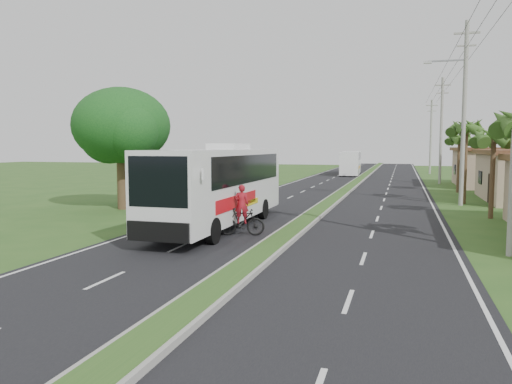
# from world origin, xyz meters

# --- Properties ---
(ground) EXTENTS (180.00, 180.00, 0.00)m
(ground) POSITION_xyz_m (0.00, 0.00, 0.00)
(ground) COLOR #2C521E
(ground) RESTS_ON ground
(road_asphalt) EXTENTS (14.00, 160.00, 0.02)m
(road_asphalt) POSITION_xyz_m (0.00, 20.00, 0.01)
(road_asphalt) COLOR black
(road_asphalt) RESTS_ON ground
(median_strip) EXTENTS (1.20, 160.00, 0.18)m
(median_strip) POSITION_xyz_m (0.00, 20.00, 0.10)
(median_strip) COLOR gray
(median_strip) RESTS_ON ground
(lane_edge_left) EXTENTS (0.12, 160.00, 0.01)m
(lane_edge_left) POSITION_xyz_m (-6.70, 20.00, 0.00)
(lane_edge_left) COLOR silver
(lane_edge_left) RESTS_ON ground
(lane_edge_right) EXTENTS (0.12, 160.00, 0.01)m
(lane_edge_right) POSITION_xyz_m (6.70, 20.00, 0.00)
(lane_edge_right) COLOR silver
(lane_edge_right) RESTS_ON ground
(shop_far) EXTENTS (8.60, 11.60, 3.82)m
(shop_far) POSITION_xyz_m (14.00, 36.00, 1.93)
(shop_far) COLOR tan
(shop_far) RESTS_ON ground
(palm_verge_b) EXTENTS (2.40, 2.40, 5.05)m
(palm_verge_b) POSITION_xyz_m (9.40, 12.00, 4.36)
(palm_verge_b) COLOR #473321
(palm_verge_b) RESTS_ON ground
(palm_verge_c) EXTENTS (2.40, 2.40, 5.85)m
(palm_verge_c) POSITION_xyz_m (8.80, 19.00, 5.12)
(palm_verge_c) COLOR #473321
(palm_verge_c) RESTS_ON ground
(palm_verge_d) EXTENTS (2.40, 2.40, 5.25)m
(palm_verge_d) POSITION_xyz_m (9.30, 28.00, 4.55)
(palm_verge_d) COLOR #473321
(palm_verge_d) RESTS_ON ground
(shade_tree) EXTENTS (6.30, 6.00, 7.54)m
(shade_tree) POSITION_xyz_m (-12.11, 10.02, 5.03)
(shade_tree) COLOR #473321
(shade_tree) RESTS_ON ground
(utility_pole_b) EXTENTS (3.20, 0.28, 12.00)m
(utility_pole_b) POSITION_xyz_m (8.47, 18.00, 6.26)
(utility_pole_b) COLOR gray
(utility_pole_b) RESTS_ON ground
(utility_pole_c) EXTENTS (1.60, 0.28, 11.00)m
(utility_pole_c) POSITION_xyz_m (8.50, 38.00, 5.67)
(utility_pole_c) COLOR gray
(utility_pole_c) RESTS_ON ground
(utility_pole_d) EXTENTS (1.60, 0.28, 10.50)m
(utility_pole_d) POSITION_xyz_m (8.50, 58.00, 5.42)
(utility_pole_d) COLOR gray
(utility_pole_d) RESTS_ON ground
(coach_bus_main) EXTENTS (2.75, 12.57, 4.05)m
(coach_bus_main) POSITION_xyz_m (-3.64, 5.00, 2.23)
(coach_bus_main) COLOR white
(coach_bus_main) RESTS_ON ground
(coach_bus_far) EXTENTS (2.93, 11.17, 3.22)m
(coach_bus_far) POSITION_xyz_m (-2.17, 52.90, 1.83)
(coach_bus_far) COLOR white
(coach_bus_far) RESTS_ON ground
(motorcyclist) EXTENTS (2.09, 1.08, 2.26)m
(motorcyclist) POSITION_xyz_m (-1.97, 3.11, 0.79)
(motorcyclist) COLOR black
(motorcyclist) RESTS_ON ground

